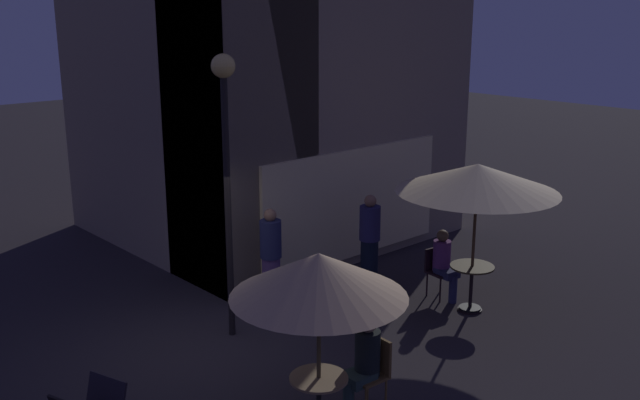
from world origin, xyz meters
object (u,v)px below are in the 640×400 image
at_px(cafe_table_1, 319,393).
at_px(patron_standing_3, 370,242).
at_px(patron_seated_0, 444,261).
at_px(cafe_chair_0, 438,267).
at_px(patron_seated_1, 364,358).
at_px(cafe_table_0, 472,278).
at_px(patio_umbrella_0, 477,178).
at_px(cafe_chair_1, 373,367).
at_px(street_lamp_near_corner, 226,139).
at_px(patron_standing_2, 271,260).
at_px(patio_umbrella_1, 319,276).

distance_m(cafe_table_1, patron_standing_3, 4.59).
height_order(patron_seated_0, patron_standing_3, patron_standing_3).
height_order(cafe_chair_0, patron_seated_1, patron_seated_1).
height_order(cafe_table_1, patron_seated_0, patron_seated_0).
height_order(cafe_table_0, patio_umbrella_0, patio_umbrella_0).
bearing_deg(cafe_table_1, cafe_chair_0, 21.47).
distance_m(cafe_table_1, patron_seated_0, 4.59).
distance_m(patio_umbrella_0, cafe_chair_1, 3.90).
xyz_separation_m(cafe_table_1, cafe_chair_0, (4.33, 1.70, 0.01)).
bearing_deg(cafe_table_0, street_lamp_near_corner, 150.80).
height_order(street_lamp_near_corner, patron_standing_2, street_lamp_near_corner).
xyz_separation_m(patron_standing_2, patron_standing_3, (1.85, -0.45, -0.01)).
distance_m(cafe_chair_0, cafe_chair_1, 3.89).
height_order(patio_umbrella_1, patron_seated_0, patio_umbrella_1).
bearing_deg(cafe_chair_0, cafe_chair_1, -55.80).
xyz_separation_m(cafe_table_1, cafe_chair_1, (0.86, -0.05, 0.05)).
distance_m(cafe_table_0, patron_seated_0, 0.65).
relative_size(cafe_table_1, patio_umbrella_0, 0.27).
distance_m(cafe_table_0, patron_standing_3, 1.90).
bearing_deg(patio_umbrella_1, cafe_table_0, 12.29).
bearing_deg(patron_seated_1, cafe_table_1, -0.00).
xyz_separation_m(cafe_table_0, patio_umbrella_1, (-4.23, -0.92, 1.40)).
height_order(cafe_table_0, cafe_chair_0, cafe_chair_0).
relative_size(cafe_chair_0, patron_seated_1, 0.67).
xyz_separation_m(patio_umbrella_1, patron_standing_2, (1.82, 3.17, -1.10)).
relative_size(cafe_chair_1, patron_standing_2, 0.54).
xyz_separation_m(patio_umbrella_1, patron_seated_1, (0.71, -0.04, -1.25)).
bearing_deg(patron_standing_3, patio_umbrella_0, -100.21).
bearing_deg(patio_umbrella_1, patio_umbrella_0, 12.29).
height_order(patio_umbrella_1, patron_standing_3, patio_umbrella_1).
distance_m(patron_seated_0, patron_standing_2, 2.97).
distance_m(patron_seated_1, patron_standing_2, 3.41).
xyz_separation_m(patio_umbrella_1, patron_standing_3, (3.68, 2.72, -1.10)).
relative_size(cafe_table_0, cafe_chair_1, 0.84).
bearing_deg(patron_standing_3, cafe_chair_1, -162.71).
height_order(patio_umbrella_0, patron_seated_0, patio_umbrella_0).
bearing_deg(patio_umbrella_1, cafe_chair_0, 21.47).
bearing_deg(patron_standing_2, cafe_chair_1, -67.71).
distance_m(cafe_table_1, patio_umbrella_0, 4.67).
xyz_separation_m(cafe_chair_1, patron_standing_2, (0.97, 3.23, 0.32)).
bearing_deg(patron_standing_2, patron_seated_1, -70.14).
bearing_deg(street_lamp_near_corner, patron_seated_1, -91.47).
distance_m(cafe_table_0, cafe_table_1, 4.33).
height_order(cafe_table_0, patron_standing_3, patron_standing_3).
bearing_deg(patio_umbrella_0, patron_seated_0, 82.66).
bearing_deg(patron_seated_0, patron_seated_1, -58.65).
bearing_deg(patron_seated_0, cafe_table_0, 0.00).
height_order(cafe_table_0, patron_seated_1, patron_seated_1).
distance_m(cafe_table_0, patron_standing_2, 3.31).
height_order(street_lamp_near_corner, patio_umbrella_1, street_lamp_near_corner).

